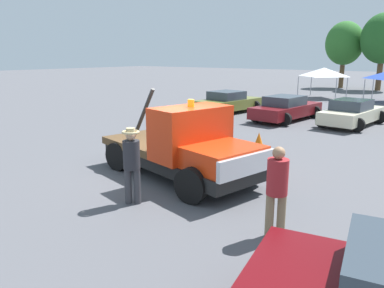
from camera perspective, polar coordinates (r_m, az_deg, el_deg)
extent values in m
plane|color=#545459|center=(11.07, -2.08, -4.93)|extent=(160.00, 160.00, 0.00)
cube|color=black|center=(10.92, -2.10, -2.30)|extent=(5.50, 3.05, 0.35)
cube|color=red|center=(9.45, 4.93, -2.02)|extent=(1.83, 2.12, 0.55)
cube|color=silver|center=(8.95, 8.47, -3.19)|extent=(0.55, 1.93, 0.50)
cube|color=red|center=(10.28, -0.16, 1.78)|extent=(1.60, 2.37, 1.42)
cube|color=brown|center=(11.86, -6.01, 0.33)|extent=(3.02, 2.69, 0.22)
cylinder|color=black|center=(12.07, -7.34, 4.81)|extent=(1.19, 0.38, 1.63)
cylinder|color=orange|center=(10.14, -0.17, 6.26)|extent=(0.18, 0.18, 0.20)
cylinder|color=black|center=(10.38, 8.61, -3.80)|extent=(0.88, 0.26, 0.88)
cylinder|color=black|center=(8.99, -0.13, -6.37)|extent=(0.88, 0.26, 0.88)
cylinder|color=black|center=(12.84, -3.16, -0.31)|extent=(0.88, 0.26, 0.88)
cylinder|color=black|center=(11.75, -11.19, -1.85)|extent=(0.88, 0.26, 0.88)
cylinder|color=black|center=(6.28, 18.76, -17.41)|extent=(0.68, 0.22, 0.68)
cylinder|color=#847051|center=(7.55, 11.73, -10.63)|extent=(0.17, 0.17, 0.89)
cylinder|color=#847051|center=(7.58, 13.43, -10.63)|extent=(0.17, 0.17, 0.89)
cylinder|color=maroon|center=(7.28, 12.90, -4.92)|extent=(0.41, 0.41, 0.70)
sphere|color=#A87A56|center=(7.15, 13.09, -1.34)|extent=(0.24, 0.24, 0.24)
cylinder|color=#38383D|center=(9.07, -8.35, -6.39)|extent=(0.16, 0.16, 0.87)
cylinder|color=#38383D|center=(9.11, -9.71, -6.34)|extent=(0.16, 0.16, 0.87)
cylinder|color=#28282D|center=(8.86, -9.22, -1.64)|extent=(0.40, 0.40, 0.69)
sphere|color=tan|center=(8.75, -9.33, 1.27)|extent=(0.23, 0.23, 0.23)
torus|color=tan|center=(8.74, -9.35, 1.80)|extent=(0.41, 0.41, 0.06)
cylinder|color=tan|center=(8.73, -9.36, 2.10)|extent=(0.21, 0.21, 0.11)
cube|color=olive|center=(23.28, 5.61, 6.09)|extent=(2.47, 4.66, 0.60)
cube|color=#333D47|center=(23.05, 5.29, 7.40)|extent=(1.90, 2.07, 0.50)
cylinder|color=black|center=(25.04, 6.19, 6.13)|extent=(0.68, 0.22, 0.68)
cylinder|color=black|center=(23.97, 9.57, 5.70)|extent=(0.68, 0.22, 0.68)
cylinder|color=black|center=(22.77, 1.42, 5.48)|extent=(0.68, 0.22, 0.68)
cylinder|color=black|center=(21.59, 4.92, 5.00)|extent=(0.68, 0.22, 0.68)
cube|color=maroon|center=(21.13, 14.20, 5.00)|extent=(2.33, 5.07, 0.60)
cube|color=#333D47|center=(20.85, 13.95, 6.43)|extent=(1.80, 2.22, 0.50)
cylinder|color=black|center=(23.01, 14.34, 5.16)|extent=(0.68, 0.22, 0.68)
cylinder|color=black|center=(22.24, 18.21, 4.63)|extent=(0.68, 0.22, 0.68)
cylinder|color=black|center=(20.18, 9.71, 4.27)|extent=(0.68, 0.22, 0.68)
cylinder|color=black|center=(19.31, 13.96, 3.65)|extent=(0.68, 0.22, 0.68)
cube|color=beige|center=(20.52, 23.22, 4.08)|extent=(2.25, 4.69, 0.60)
cube|color=#333D47|center=(20.24, 23.14, 5.55)|extent=(1.74, 2.06, 0.50)
cylinder|color=black|center=(22.26, 22.57, 4.28)|extent=(0.68, 0.22, 0.68)
cylinder|color=black|center=(21.74, 26.65, 3.68)|extent=(0.68, 0.22, 0.68)
cylinder|color=black|center=(19.44, 19.28, 3.36)|extent=(0.68, 0.22, 0.68)
cylinder|color=black|center=(18.84, 23.88, 2.66)|extent=(0.68, 0.22, 0.68)
cylinder|color=#9E9EA3|center=(31.96, 15.83, 8.27)|extent=(0.07, 0.07, 1.78)
cylinder|color=#9E9EA3|center=(31.00, 21.09, 7.74)|extent=(0.07, 0.07, 1.78)
cylinder|color=#9E9EA3|center=(34.80, 17.67, 8.53)|extent=(0.07, 0.07, 1.78)
cylinder|color=#9E9EA3|center=(33.92, 22.54, 8.03)|extent=(0.07, 0.07, 1.78)
pyramid|color=white|center=(32.81, 19.45, 10.31)|extent=(3.03, 3.03, 0.69)
cylinder|color=#9E9EA3|center=(30.74, 24.72, 7.32)|extent=(0.07, 0.07, 1.73)
cylinder|color=#9E9EA3|center=(33.62, 25.84, 7.64)|extent=(0.07, 0.07, 1.73)
cylinder|color=brown|center=(43.99, 21.81, 9.53)|extent=(0.49, 0.49, 2.43)
ellipsoid|color=#2D6B28|center=(43.95, 22.22, 14.03)|extent=(3.88, 3.88, 4.51)
cylinder|color=brown|center=(42.28, 26.59, 9.09)|extent=(0.52, 0.52, 2.62)
ellipsoid|color=#235B23|center=(42.25, 27.14, 14.14)|extent=(4.20, 4.20, 4.87)
cube|color=black|center=(14.91, 10.12, -0.23)|extent=(0.40, 0.40, 0.04)
cone|color=orange|center=(14.85, 10.16, 0.73)|extent=(0.36, 0.36, 0.55)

